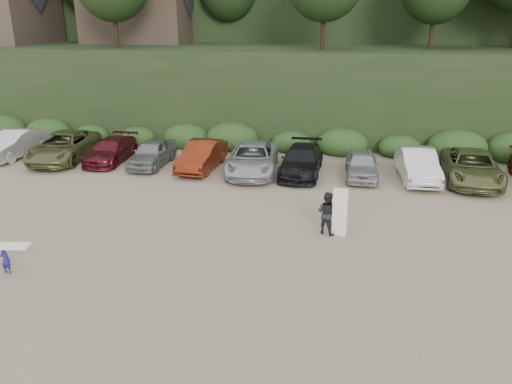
# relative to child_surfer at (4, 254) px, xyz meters

# --- Properties ---
(ground) EXTENTS (120.00, 120.00, 0.00)m
(ground) POSITION_rel_child_surfer_xyz_m (6.54, 2.82, -0.71)
(ground) COLOR tan
(ground) RESTS_ON ground
(parked_cars) EXTENTS (40.05, 6.51, 1.64)m
(parked_cars) POSITION_rel_child_surfer_xyz_m (7.28, 12.86, 0.06)
(parked_cars) COLOR #99989D
(parked_cars) RESTS_ON ground
(child_surfer) EXTENTS (1.78, 0.74, 1.04)m
(child_surfer) POSITION_rel_child_surfer_xyz_m (0.00, 0.00, 0.00)
(child_surfer) COLOR navy
(child_surfer) RESTS_ON ground
(adult_surfer) EXTENTS (1.32, 0.96, 2.04)m
(adult_surfer) POSITION_rel_child_surfer_xyz_m (10.52, 5.07, 0.17)
(adult_surfer) COLOR black
(adult_surfer) RESTS_ON ground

